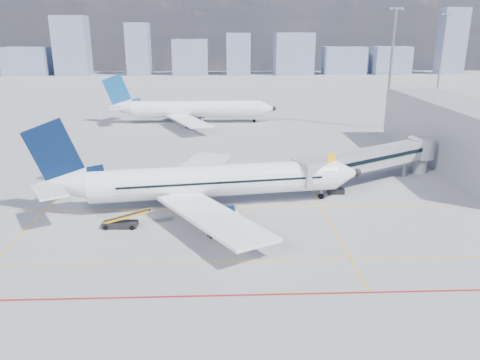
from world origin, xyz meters
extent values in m
plane|color=gray|center=(0.00, 0.00, 0.00)|extent=(420.00, 420.00, 0.00)
cube|color=#FFAB0D|center=(0.00, 8.00, 0.01)|extent=(60.00, 0.18, 0.01)
cube|color=#FFAB0D|center=(0.00, -6.00, 0.01)|extent=(80.00, 0.15, 0.01)
cube|color=#FFAB0D|center=(14.00, 2.00, 0.01)|extent=(0.15, 28.00, 0.01)
cube|color=#FFAB0D|center=(-20.00, 8.00, 0.01)|extent=(0.15, 30.00, 0.01)
cube|color=maroon|center=(0.00, -12.00, 0.01)|extent=(90.00, 0.25, 0.01)
cube|color=#93959B|center=(22.25, 16.15, 3.90)|extent=(20.84, 13.93, 2.60)
cube|color=black|center=(22.25, 16.15, 4.10)|extent=(20.52, 13.82, 0.55)
cube|color=#93959B|center=(12.70, 10.50, 3.90)|extent=(4.49, 4.56, 3.00)
cube|color=black|center=(17.00, 12.80, 0.35)|extent=(2.20, 1.00, 0.70)
cylinder|color=gray|center=(17.00, 12.80, 1.70)|extent=(0.56, 0.56, 2.70)
cylinder|color=gray|center=(29.00, 20.00, 1.95)|extent=(0.60, 0.60, 3.90)
cylinder|color=#93959B|center=(32.00, 22.00, 3.90)|extent=(4.00, 4.00, 3.00)
cylinder|color=gray|center=(32.00, 22.00, 1.95)|extent=(2.40, 2.40, 3.90)
cube|color=#FFAB0D|center=(15.50, 10.30, 5.70)|extent=(1.26, 0.82, 1.20)
cube|color=#93959B|center=(40.00, 26.00, 5.00)|extent=(10.00, 42.00, 10.00)
cube|color=black|center=(35.20, 26.00, 5.00)|extent=(0.25, 40.00, 4.50)
cylinder|color=gray|center=(38.00, 55.00, 12.50)|extent=(0.56, 0.56, 25.00)
cube|color=gray|center=(38.00, 55.00, 25.20)|extent=(3.20, 0.40, 0.50)
cube|color=#A4A6AA|center=(36.80, 54.75, 25.20)|extent=(0.60, 0.15, 0.35)
cube|color=#A4A6AA|center=(38.00, 54.75, 25.20)|extent=(0.60, 0.15, 0.35)
cube|color=#A4A6AA|center=(39.20, 54.75, 25.20)|extent=(0.60, 0.15, 0.35)
cylinder|color=gray|center=(65.00, 90.00, 12.50)|extent=(0.56, 0.56, 25.00)
cube|color=gray|center=(65.00, 90.00, 25.20)|extent=(3.20, 0.40, 0.50)
cube|color=#A4A6AA|center=(63.80, 89.75, 25.20)|extent=(0.60, 0.15, 0.35)
cube|color=#A4A6AA|center=(65.00, 89.75, 25.20)|extent=(0.60, 0.15, 0.35)
cube|color=#A4A6AA|center=(66.20, 89.75, 25.20)|extent=(0.60, 0.15, 0.35)
cube|color=slate|center=(-91.76, 190.00, 6.63)|extent=(20.54, 13.36, 13.25)
cube|color=slate|center=(-69.67, 190.00, 13.78)|extent=(15.66, 10.87, 27.57)
cube|color=slate|center=(-38.03, 190.00, 12.21)|extent=(10.76, 10.65, 24.43)
cube|color=slate|center=(-13.11, 190.00, 8.40)|extent=(16.90, 12.14, 16.81)
cube|color=slate|center=(10.17, 190.00, 9.85)|extent=(11.42, 13.33, 19.69)
cube|color=slate|center=(37.45, 190.00, 9.93)|extent=(18.43, 14.64, 19.85)
cube|color=slate|center=(62.87, 190.00, 6.59)|extent=(20.22, 10.12, 13.18)
cube|color=slate|center=(85.93, 190.00, 6.64)|extent=(17.74, 12.92, 13.28)
cube|color=slate|center=(115.69, 190.00, 15.71)|extent=(12.34, 8.02, 31.41)
cylinder|color=white|center=(1.00, 9.00, 3.30)|extent=(30.66, 8.10, 3.95)
cone|color=white|center=(17.87, 11.34, 3.30)|extent=(4.16, 4.42, 3.95)
sphere|color=black|center=(19.27, 11.54, 3.30)|extent=(1.26, 1.26, 1.11)
cone|color=white|center=(-17.27, 6.46, 3.86)|extent=(6.97, 4.81, 3.95)
cube|color=black|center=(16.56, 11.16, 3.86)|extent=(1.71, 1.71, 0.46)
cube|color=white|center=(-1.76, 17.82, 2.21)|extent=(9.71, 17.53, 0.58)
cube|color=white|center=(0.75, -0.25, 2.21)|extent=(13.32, 16.99, 0.58)
cylinder|color=#071739|center=(-0.31, 14.75, 0.95)|extent=(3.93, 2.81, 2.33)
cylinder|color=#071739|center=(1.31, 3.11, 0.95)|extent=(3.93, 2.81, 2.33)
cylinder|color=#A4A6AA|center=(1.60, 15.02, 0.95)|extent=(0.68, 2.42, 2.39)
cylinder|color=#A4A6AA|center=(3.22, 3.37, 0.95)|extent=(0.68, 2.42, 2.39)
cube|color=#071739|center=(-17.27, 6.46, 7.35)|extent=(6.92, 1.28, 8.64)
cube|color=#071739|center=(-14.86, 6.80, 4.92)|extent=(5.71, 1.09, 2.18)
cube|color=white|center=(-18.12, 9.62, 4.21)|extent=(4.33, 6.25, 0.22)
cube|color=white|center=(-17.22, 3.19, 4.21)|extent=(5.47, 6.44, 0.22)
cylinder|color=gray|center=(14.55, 10.88, 0.90)|extent=(0.32, 0.32, 1.80)
cylinder|color=black|center=(14.55, 10.88, 0.38)|extent=(0.79, 0.38, 0.76)
cylinder|color=gray|center=(-0.36, 11.47, 0.80)|extent=(0.36, 0.36, 1.60)
cylinder|color=black|center=(-0.36, 11.47, 0.50)|extent=(1.08, 0.78, 1.00)
cylinder|color=gray|center=(0.36, 6.25, 0.80)|extent=(0.36, 0.36, 1.60)
cylinder|color=black|center=(0.36, 6.25, 0.50)|extent=(1.08, 0.78, 1.00)
cube|color=black|center=(1.23, 11.01, 3.60)|extent=(24.71, 3.53, 0.26)
cube|color=black|center=(1.77, 7.13, 3.60)|extent=(24.71, 3.53, 0.26)
cylinder|color=white|center=(-4.02, 64.07, 3.30)|extent=(29.98, 3.98, 3.90)
cone|color=white|center=(12.76, 64.02, 3.30)|extent=(3.61, 3.91, 3.90)
sphere|color=black|center=(14.16, 64.02, 3.30)|extent=(1.10, 1.10, 1.10)
cone|color=white|center=(-22.20, 64.12, 3.85)|extent=(6.40, 3.91, 3.90)
cube|color=black|center=(11.47, 64.02, 3.85)|extent=(1.50, 1.50, 0.45)
cube|color=white|center=(-5.49, 73.06, 2.23)|extent=(11.50, 17.17, 0.58)
cube|color=white|center=(-5.54, 55.08, 2.23)|extent=(11.42, 17.18, 0.58)
cylinder|color=#071739|center=(-4.50, 69.86, 0.98)|extent=(3.60, 2.31, 2.30)
cylinder|color=#071739|center=(-4.54, 58.27, 0.98)|extent=(3.60, 2.31, 2.30)
cylinder|color=#A4A6AA|center=(-2.61, 69.86, 0.98)|extent=(0.36, 2.36, 2.36)
cylinder|color=#A4A6AA|center=(-2.64, 58.27, 0.98)|extent=(0.36, 2.36, 2.36)
cube|color=navy|center=(-22.20, 64.12, 7.30)|extent=(6.85, 0.34, 8.52)
cube|color=navy|center=(-19.81, 64.11, 4.90)|extent=(5.64, 0.32, 2.15)
cube|color=white|center=(-22.59, 67.32, 4.20)|extent=(4.89, 6.31, 0.22)
cube|color=white|center=(-22.61, 60.92, 4.20)|extent=(4.86, 6.31, 0.22)
cylinder|color=black|center=(-5.01, 66.67, 0.50)|extent=(1.00, 0.65, 1.00)
cylinder|color=black|center=(-5.03, 61.47, 0.50)|extent=(1.00, 0.65, 1.00)
cylinder|color=black|center=(9.47, 64.03, 0.38)|extent=(0.76, 0.28, 0.76)
cube|color=white|center=(4.41, -2.38, 0.51)|extent=(2.34, 1.86, 0.75)
cube|color=white|center=(4.07, -2.23, 1.08)|extent=(1.29, 1.36, 0.56)
cube|color=black|center=(4.07, -2.23, 1.26)|extent=(1.19, 1.28, 0.33)
cylinder|color=black|center=(3.52, -2.55, 0.26)|extent=(0.56, 0.40, 0.52)
cylinder|color=black|center=(3.94, -1.61, 0.26)|extent=(0.56, 0.40, 0.52)
cylinder|color=black|center=(4.89, -3.15, 0.26)|extent=(0.56, 0.40, 0.52)
cylinder|color=black|center=(5.30, -2.21, 0.26)|extent=(0.56, 0.40, 0.52)
cube|color=black|center=(2.07, -0.28, 0.34)|extent=(4.00, 2.24, 0.19)
cube|color=white|center=(1.13, -0.14, 1.26)|extent=(1.85, 1.81, 1.63)
cube|color=white|center=(3.01, -0.42, 1.26)|extent=(1.85, 1.81, 1.63)
cylinder|color=black|center=(0.50, -0.79, 0.17)|extent=(0.36, 0.20, 0.34)
cylinder|color=black|center=(0.72, 0.67, 0.17)|extent=(0.36, 0.20, 0.34)
cylinder|color=black|center=(3.42, -1.23, 0.17)|extent=(0.36, 0.20, 0.34)
cylinder|color=black|center=(3.64, 0.23, 0.17)|extent=(0.36, 0.20, 0.34)
cube|color=black|center=(-9.67, 2.47, 0.41)|extent=(3.87, 1.56, 0.63)
cube|color=black|center=(-8.94, 2.43, 1.36)|extent=(5.48, 1.20, 1.67)
cube|color=#FFAB0D|center=(-8.92, 2.93, 1.36)|extent=(5.45, 0.37, 1.74)
cube|color=#FFAB0D|center=(-8.97, 1.93, 1.36)|extent=(5.45, 0.37, 1.74)
cylinder|color=black|center=(-11.15, 1.91, 0.27)|extent=(0.55, 0.25, 0.54)
cylinder|color=black|center=(-11.08, 3.18, 0.27)|extent=(0.55, 0.25, 0.54)
cylinder|color=black|center=(-8.25, 1.76, 0.27)|extent=(0.55, 0.25, 0.54)
cylinder|color=black|center=(-8.18, 3.02, 0.27)|extent=(0.55, 0.25, 0.54)
imported|color=yellow|center=(5.19, -1.07, 0.94)|extent=(0.74, 0.82, 1.89)
camera|label=1|loc=(1.75, -45.98, 20.99)|focal=35.00mm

